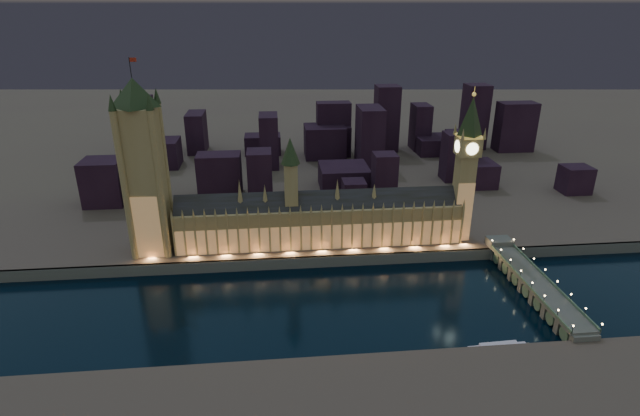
{
  "coord_description": "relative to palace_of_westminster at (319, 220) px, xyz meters",
  "views": [
    {
      "loc": [
        -25.5,
        -259.39,
        167.77
      ],
      "look_at": [
        5.0,
        55.0,
        38.0
      ],
      "focal_mm": 28.0,
      "sensor_mm": 36.0,
      "label": 1
    }
  ],
  "objects": [
    {
      "name": "elizabeth_tower",
      "position": [
        103.15,
        0.19,
        42.55
      ],
      "size": [
        18.0,
        18.0,
        109.25
      ],
      "color": "olive",
      "rests_on": "north_bank"
    },
    {
      "name": "river_boat",
      "position": [
        82.72,
        -119.74,
        -24.81
      ],
      "size": [
        38.61,
        10.33,
        4.5
      ],
      "color": "#4F5449",
      "rests_on": "ground"
    },
    {
      "name": "ground_plane",
      "position": [
        -4.85,
        -61.74,
        -26.37
      ],
      "size": [
        2000.0,
        2000.0,
        0.0
      ],
      "primitive_type": "plane",
      "color": "black",
      "rests_on": "ground"
    },
    {
      "name": "westminster_bridge",
      "position": [
        127.26,
        -65.2,
        -20.37
      ],
      "size": [
        16.68,
        113.0,
        15.9
      ],
      "color": "#4F5449",
      "rests_on": "ground"
    },
    {
      "name": "palace_of_westminster",
      "position": [
        0.0,
        0.0,
        0.0
      ],
      "size": [
        202.0,
        21.5,
        78.0
      ],
      "color": "olive",
      "rests_on": "north_bank"
    },
    {
      "name": "embankment_wall",
      "position": [
        -4.85,
        -20.74,
        -22.37
      ],
      "size": [
        2000.0,
        2.5,
        8.0
      ],
      "primitive_type": "cube",
      "color": "#4F5449",
      "rests_on": "ground"
    },
    {
      "name": "city_backdrop",
      "position": [
        41.34,
        187.17,
        4.93
      ],
      "size": [
        461.2,
        215.63,
        74.47
      ],
      "color": "black",
      "rests_on": "north_bank"
    },
    {
      "name": "victoria_tower",
      "position": [
        -114.85,
        0.19,
        46.24
      ],
      "size": [
        31.68,
        31.68,
        129.88
      ],
      "color": "olive",
      "rests_on": "north_bank"
    },
    {
      "name": "north_bank",
      "position": [
        -4.85,
        458.26,
        -22.37
      ],
      "size": [
        2000.0,
        960.0,
        8.0
      ],
      "primitive_type": "cube",
      "color": "#4C3B37",
      "rests_on": "ground"
    }
  ]
}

